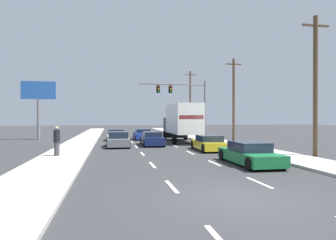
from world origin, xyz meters
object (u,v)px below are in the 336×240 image
(utility_pole_mid, at_px, (234,98))
(roadside_billboard, at_px, (39,98))
(car_blue, at_px, (142,134))
(car_yellow, at_px, (209,143))
(car_green, at_px, (249,154))
(car_gray, at_px, (118,140))
(pedestrian_near_corner, at_px, (57,141))
(traffic_signal_mast, at_px, (179,95))
(utility_pole_near, at_px, (315,85))
(utility_pole_far, at_px, (190,101))
(car_navy, at_px, (152,139))
(car_white, at_px, (116,135))
(box_truck, at_px, (182,121))

(utility_pole_mid, xyz_separation_m, roadside_billboard, (-21.22, 5.47, 0.09))
(car_blue, distance_m, car_yellow, 13.28)
(car_green, bearing_deg, car_gray, 120.53)
(utility_pole_mid, bearing_deg, pedestrian_near_corner, -145.50)
(traffic_signal_mast, bearing_deg, utility_pole_near, -80.22)
(utility_pole_far, distance_m, roadside_billboard, 23.66)
(car_yellow, bearing_deg, car_navy, 126.18)
(car_blue, relative_size, pedestrian_near_corner, 2.59)
(car_navy, distance_m, utility_pole_mid, 11.05)
(utility_pole_near, bearing_deg, utility_pole_far, 89.45)
(car_blue, xyz_separation_m, utility_pole_near, (8.90, -17.93, 3.97))
(car_blue, distance_m, utility_pole_mid, 11.06)
(car_navy, relative_size, utility_pole_far, 0.46)
(car_gray, relative_size, utility_pole_near, 0.49)
(car_white, distance_m, utility_pole_far, 18.91)
(car_yellow, xyz_separation_m, traffic_signal_mast, (1.43, 16.46, 5.00))
(car_navy, relative_size, utility_pole_near, 0.53)
(car_green, relative_size, utility_pole_near, 0.54)
(utility_pole_near, relative_size, utility_pole_far, 0.87)
(car_gray, distance_m, traffic_signal_mast, 15.56)
(car_green, bearing_deg, utility_pole_near, 18.80)
(car_navy, bearing_deg, box_truck, 40.29)
(box_truck, bearing_deg, utility_pole_mid, 9.40)
(box_truck, bearing_deg, car_blue, 126.25)
(car_gray, height_order, car_yellow, car_gray)
(utility_pole_mid, bearing_deg, utility_pole_near, -92.72)
(box_truck, distance_m, pedestrian_near_corner, 14.66)
(box_truck, bearing_deg, car_navy, -139.71)
(pedestrian_near_corner, bearing_deg, car_white, 74.78)
(car_yellow, height_order, car_green, car_green)
(box_truck, height_order, traffic_signal_mast, traffic_signal_mast)
(car_green, bearing_deg, utility_pole_far, 80.28)
(car_gray, bearing_deg, pedestrian_near_corner, -121.04)
(car_yellow, relative_size, car_green, 0.92)
(car_blue, distance_m, car_navy, 7.72)
(car_navy, xyz_separation_m, car_yellow, (3.67, -5.02, -0.04))
(car_gray, height_order, car_blue, car_gray)
(car_blue, relative_size, traffic_signal_mast, 0.53)
(car_yellow, relative_size, utility_pole_far, 0.43)
(car_white, bearing_deg, car_navy, -66.10)
(car_gray, height_order, roadside_billboard, roadside_billboard)
(car_gray, bearing_deg, car_yellow, -31.85)
(car_navy, xyz_separation_m, utility_pole_mid, (9.51, 3.93, 4.03))
(car_green, bearing_deg, car_navy, 106.48)
(utility_pole_near, relative_size, roadside_billboard, 1.33)
(box_truck, height_order, utility_pole_mid, utility_pole_mid)
(car_navy, bearing_deg, car_blue, 90.49)
(car_white, distance_m, utility_pole_near, 21.20)
(car_white, height_order, utility_pole_far, utility_pole_far)
(car_blue, xyz_separation_m, box_truck, (3.52, -4.80, 1.60))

